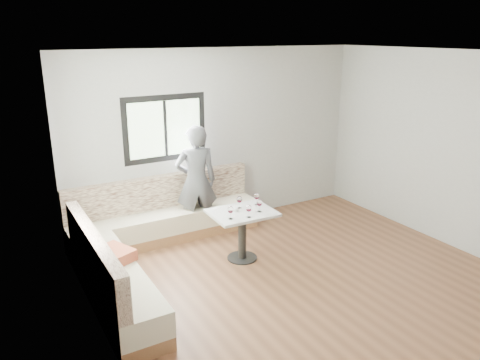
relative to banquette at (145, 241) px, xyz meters
name	(u,v)px	position (x,y,z in m)	size (l,w,h in m)	color
room	(309,177)	(1.51, -1.55, 1.08)	(5.01, 5.01, 2.81)	brown
banquette	(145,241)	(0.00, 0.00, 0.00)	(2.90, 2.80, 0.95)	#9A6640
table	(242,224)	(1.20, -0.54, 0.19)	(0.88, 0.69, 0.70)	black
person	(196,181)	(1.02, 0.53, 0.53)	(0.63, 0.41, 1.73)	#48494E
olive_ramekin	(234,209)	(1.13, -0.46, 0.39)	(0.10, 0.10, 0.04)	white
wine_glass_a	(231,210)	(0.94, -0.69, 0.49)	(0.08, 0.08, 0.17)	white
wine_glass_b	(249,209)	(1.17, -0.76, 0.49)	(0.08, 0.08, 0.17)	white
wine_glass_c	(260,203)	(1.40, -0.66, 0.49)	(0.08, 0.08, 0.17)	white
wine_glass_d	(239,200)	(1.23, -0.41, 0.49)	(0.08, 0.08, 0.17)	white
wine_glass_e	(257,197)	(1.51, -0.42, 0.49)	(0.08, 0.08, 0.17)	white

